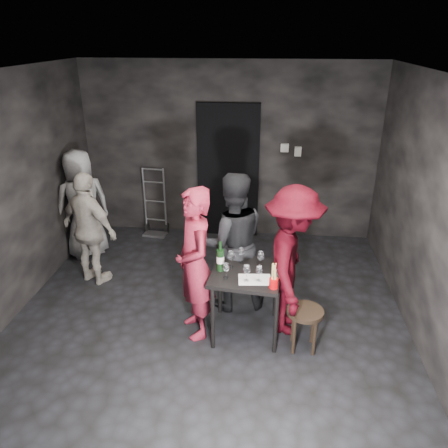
# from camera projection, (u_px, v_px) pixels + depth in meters

# --- Properties ---
(floor) EXTENTS (4.50, 5.00, 0.02)m
(floor) POSITION_uv_depth(u_px,v_px,m) (207.00, 323.00, 4.99)
(floor) COLOR black
(floor) RESTS_ON ground
(ceiling) EXTENTS (4.50, 5.00, 0.02)m
(ceiling) POSITION_uv_depth(u_px,v_px,m) (202.00, 74.00, 3.89)
(ceiling) COLOR silver
(ceiling) RESTS_ON ground
(wall_back) EXTENTS (4.50, 0.04, 2.70)m
(wall_back) POSITION_uv_depth(u_px,v_px,m) (229.00, 152.00, 6.71)
(wall_back) COLOR black
(wall_back) RESTS_ON ground
(wall_front) EXTENTS (4.50, 0.04, 2.70)m
(wall_front) POSITION_uv_depth(u_px,v_px,m) (132.00, 406.00, 2.17)
(wall_front) COLOR black
(wall_front) RESTS_ON ground
(wall_right) EXTENTS (0.04, 5.00, 2.70)m
(wall_right) POSITION_uv_depth(u_px,v_px,m) (435.00, 223.00, 4.22)
(wall_right) COLOR black
(wall_right) RESTS_ON ground
(doorway) EXTENTS (0.95, 0.10, 2.10)m
(doorway) POSITION_uv_depth(u_px,v_px,m) (228.00, 172.00, 6.78)
(doorway) COLOR black
(doorway) RESTS_ON ground
(wallbox_upper) EXTENTS (0.12, 0.06, 0.12)m
(wallbox_upper) POSITION_uv_depth(u_px,v_px,m) (285.00, 148.00, 6.54)
(wallbox_upper) COLOR #B7B7B2
(wallbox_upper) RESTS_ON wall_back
(wallbox_lower) EXTENTS (0.10, 0.06, 0.14)m
(wallbox_lower) POSITION_uv_depth(u_px,v_px,m) (298.00, 151.00, 6.54)
(wallbox_lower) COLOR #B7B7B2
(wallbox_lower) RESTS_ON wall_back
(hand_truck) EXTENTS (0.37, 0.32, 1.10)m
(hand_truck) POSITION_uv_depth(u_px,v_px,m) (156.00, 222.00, 7.12)
(hand_truck) COLOR #B2B2B7
(hand_truck) RESTS_ON floor
(tasting_table) EXTENTS (0.72, 0.72, 0.75)m
(tasting_table) POSITION_uv_depth(u_px,v_px,m) (246.00, 280.00, 4.60)
(tasting_table) COLOR black
(tasting_table) RESTS_ON floor
(stool) EXTENTS (0.38, 0.38, 0.47)m
(stool) POSITION_uv_depth(u_px,v_px,m) (305.00, 317.00, 4.45)
(stool) COLOR #362317
(stool) RESTS_ON floor
(server_red) EXTENTS (0.70, 0.81, 1.87)m
(server_red) POSITION_uv_depth(u_px,v_px,m) (195.00, 256.00, 4.49)
(server_red) COLOR #A01F36
(server_red) RESTS_ON floor
(woman_black) EXTENTS (1.00, 0.70, 1.85)m
(woman_black) POSITION_uv_depth(u_px,v_px,m) (232.00, 235.00, 4.97)
(woman_black) COLOR black
(woman_black) RESTS_ON floor
(man_maroon) EXTENTS (0.62, 1.22, 1.85)m
(man_maroon) POSITION_uv_depth(u_px,v_px,m) (293.00, 254.00, 4.55)
(man_maroon) COLOR #3A030C
(man_maroon) RESTS_ON floor
(bystander_cream) EXTENTS (0.98, 0.76, 1.50)m
(bystander_cream) POSITION_uv_depth(u_px,v_px,m) (90.00, 229.00, 5.53)
(bystander_cream) COLOR #BBAFA1
(bystander_cream) RESTS_ON floor
(bystander_grey) EXTENTS (0.91, 0.87, 1.67)m
(bystander_grey) POSITION_uv_depth(u_px,v_px,m) (82.00, 201.00, 6.21)
(bystander_grey) COLOR gray
(bystander_grey) RESTS_ON floor
(tasting_mat) EXTENTS (0.35, 0.25, 0.00)m
(tasting_mat) POSITION_uv_depth(u_px,v_px,m) (255.00, 280.00, 4.41)
(tasting_mat) COLOR white
(tasting_mat) RESTS_ON tasting_table
(wine_glass_a) EXTENTS (0.09, 0.09, 0.18)m
(wine_glass_a) POSITION_uv_depth(u_px,v_px,m) (226.00, 270.00, 4.41)
(wine_glass_a) COLOR white
(wine_glass_a) RESTS_ON tasting_table
(wine_glass_b) EXTENTS (0.10, 0.10, 0.21)m
(wine_glass_b) POSITION_uv_depth(u_px,v_px,m) (231.00, 259.00, 4.60)
(wine_glass_b) COLOR white
(wine_glass_b) RESTS_ON tasting_table
(wine_glass_c) EXTENTS (0.10, 0.10, 0.19)m
(wine_glass_c) POSITION_uv_depth(u_px,v_px,m) (241.00, 254.00, 4.71)
(wine_glass_c) COLOR white
(wine_glass_c) RESTS_ON tasting_table
(wine_glass_d) EXTENTS (0.10, 0.10, 0.20)m
(wine_glass_d) POSITION_uv_depth(u_px,v_px,m) (247.00, 272.00, 4.35)
(wine_glass_d) COLOR white
(wine_glass_d) RESTS_ON tasting_table
(wine_glass_e) EXTENTS (0.08, 0.08, 0.19)m
(wine_glass_e) POSITION_uv_depth(u_px,v_px,m) (259.00, 273.00, 4.36)
(wine_glass_e) COLOR white
(wine_glass_e) RESTS_ON tasting_table
(wine_glass_f) EXTENTS (0.08, 0.08, 0.21)m
(wine_glass_f) POSITION_uv_depth(u_px,v_px,m) (261.00, 259.00, 4.59)
(wine_glass_f) COLOR white
(wine_glass_f) RESTS_ON tasting_table
(wine_bottle) EXTENTS (0.08, 0.08, 0.33)m
(wine_bottle) POSITION_uv_depth(u_px,v_px,m) (220.00, 259.00, 4.54)
(wine_bottle) COLOR black
(wine_bottle) RESTS_ON tasting_table
(breadstick_cup) EXTENTS (0.09, 0.09, 0.28)m
(breadstick_cup) POSITION_uv_depth(u_px,v_px,m) (274.00, 276.00, 4.23)
(breadstick_cup) COLOR #BB060A
(breadstick_cup) RESTS_ON tasting_table
(reserved_card) EXTENTS (0.13, 0.15, 0.10)m
(reserved_card) POSITION_uv_depth(u_px,v_px,m) (277.00, 272.00, 4.46)
(reserved_card) COLOR white
(reserved_card) RESTS_ON tasting_table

